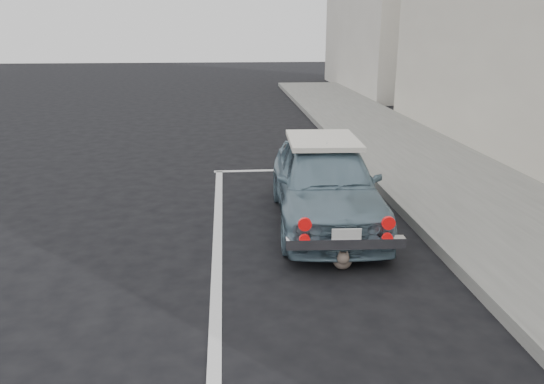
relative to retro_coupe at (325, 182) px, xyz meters
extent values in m
plane|color=black|center=(-0.63, -3.60, -0.60)|extent=(80.00, 80.00, 0.00)
cube|color=silver|center=(-0.13, 2.90, -0.60)|extent=(3.00, 0.12, 0.01)
cube|color=silver|center=(-1.53, -0.60, -0.60)|extent=(0.12, 7.00, 0.01)
imported|color=gray|center=(0.00, 0.00, -0.01)|extent=(1.56, 3.55, 1.19)
cube|color=silver|center=(0.02, 0.35, 0.52)|extent=(1.04, 1.37, 0.07)
cube|color=silver|center=(-0.08, -1.69, -0.22)|extent=(1.34, 0.18, 0.12)
cube|color=white|center=(-0.08, -1.74, -0.12)|extent=(0.33, 0.04, 0.17)
cylinder|color=red|center=(-0.54, -1.70, 0.02)|extent=(0.15, 0.05, 0.15)
cylinder|color=red|center=(0.38, -1.74, 0.02)|extent=(0.15, 0.05, 0.15)
cylinder|color=red|center=(-0.54, -1.70, -0.16)|extent=(0.12, 0.05, 0.12)
cylinder|color=red|center=(0.38, -1.74, -0.16)|extent=(0.12, 0.05, 0.12)
ellipsoid|color=brown|center=(-0.07, -1.52, -0.48)|extent=(0.29, 0.40, 0.22)
sphere|color=brown|center=(-0.09, -1.68, -0.40)|extent=(0.14, 0.14, 0.14)
cone|color=brown|center=(-0.13, -1.68, -0.33)|extent=(0.05, 0.05, 0.05)
cone|color=brown|center=(-0.05, -1.69, -0.33)|extent=(0.05, 0.05, 0.05)
cylinder|color=brown|center=(0.02, -1.34, -0.56)|extent=(0.09, 0.24, 0.03)
camera|label=1|loc=(-1.38, -7.08, 2.09)|focal=35.00mm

